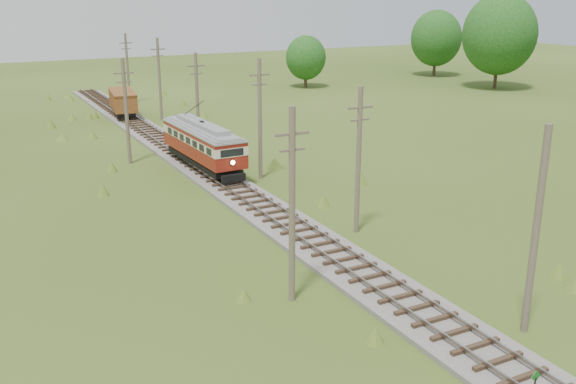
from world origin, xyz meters
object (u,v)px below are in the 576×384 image
streetcar (203,141)px  gondola (123,101)px  switch_marker (535,382)px  gravel_pile (186,133)px

streetcar → gondola: size_ratio=1.45×
switch_marker → streetcar: bearing=89.7°
streetcar → gondola: streetcar is taller
switch_marker → gravel_pile: bearing=86.3°
switch_marker → streetcar: streetcar is taller
streetcar → gravel_pile: bearing=75.5°
gondola → gravel_pile: (2.71, -13.45, -1.35)m
switch_marker → gravel_pile: (2.91, 45.23, -0.07)m
switch_marker → streetcar: size_ratio=0.10×
gondola → streetcar: bearing=-82.2°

